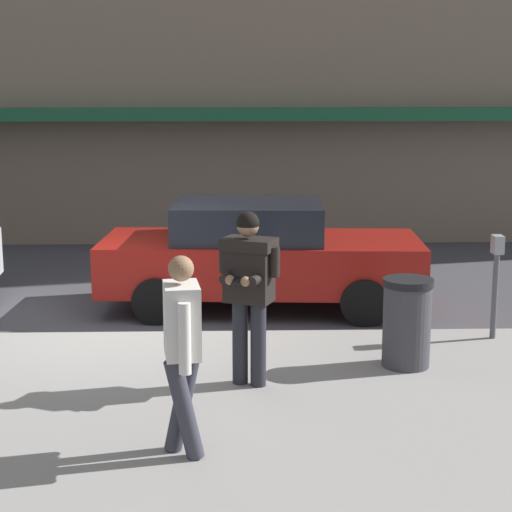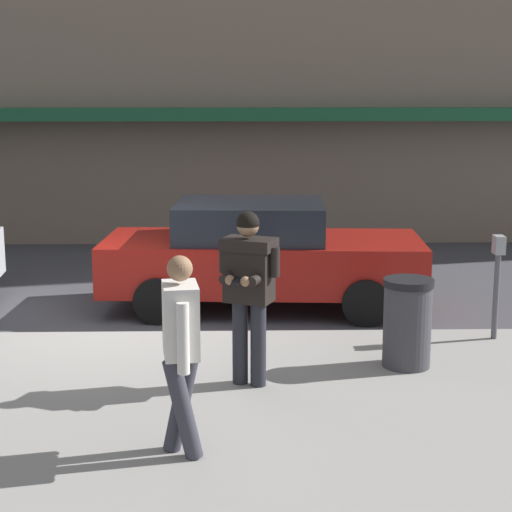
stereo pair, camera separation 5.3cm
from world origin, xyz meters
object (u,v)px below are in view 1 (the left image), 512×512
parked_sedan_mid (258,254)px  parking_meter (496,272)px  man_texting_on_phone (249,279)px  pedestrian_in_light_coat (182,343)px  trash_bin (407,322)px

parked_sedan_mid → parking_meter: parked_sedan_mid is taller
man_texting_on_phone → pedestrian_in_light_coat: bearing=-109.1°
man_texting_on_phone → parked_sedan_mid: bearing=86.6°
parked_sedan_mid → pedestrian_in_light_coat: bearing=-98.5°
parked_sedan_mid → man_texting_on_phone: man_texting_on_phone is taller
pedestrian_in_light_coat → trash_bin: pedestrian_in_light_coat is taller
man_texting_on_phone → pedestrian_in_light_coat: man_texting_on_phone is taller
pedestrian_in_light_coat → parking_meter: (3.58, 3.21, -0.14)m
man_texting_on_phone → parking_meter: (3.00, 1.55, -0.28)m
pedestrian_in_light_coat → trash_bin: (2.31, 2.21, -0.47)m
parking_meter → trash_bin: parking_meter is taller
parked_sedan_mid → pedestrian_in_light_coat: 5.31m
trash_bin → parking_meter: bearing=38.3°
pedestrian_in_light_coat → trash_bin: bearing=43.7°
man_texting_on_phone → parking_meter: man_texting_on_phone is taller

